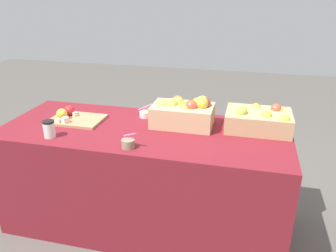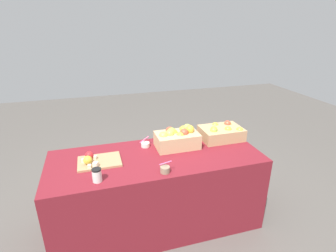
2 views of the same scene
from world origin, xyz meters
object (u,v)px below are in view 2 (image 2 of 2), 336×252
Objects in this scene: apple_crate_left at (221,132)px; apple_crate_middle at (178,138)px; sample_bowl_near at (145,144)px; sample_bowl_mid at (165,169)px; cutting_board_front at (96,160)px; coffee_cup at (97,175)px.

apple_crate_middle is at bearing -174.68° from apple_crate_left.
sample_bowl_mid is (0.06, -0.50, 0.01)m from sample_bowl_near.
apple_crate_middle is 1.12× the size of cutting_board_front.
sample_bowl_mid is (0.53, -0.31, 0.00)m from cutting_board_front.
apple_crate_middle is at bearing -15.98° from sample_bowl_near.
coffee_cup is (-0.00, -0.29, 0.03)m from cutting_board_front.
sample_bowl_mid is at bearing -2.60° from coffee_cup.
sample_bowl_near is at bearing 21.94° from cutting_board_front.
sample_bowl_mid is at bearing -83.37° from sample_bowl_near.
apple_crate_left is at bearing 5.32° from apple_crate_middle.
apple_crate_left reaches higher than sample_bowl_near.
sample_bowl_mid is 0.53m from coffee_cup.
apple_crate_middle is at bearing 7.69° from cutting_board_front.
sample_bowl_mid reaches higher than cutting_board_front.
sample_bowl_mid is at bearing -30.63° from cutting_board_front.
apple_crate_left is 0.87m from sample_bowl_mid.
sample_bowl_near is 0.99× the size of sample_bowl_mid.
cutting_board_front is 0.61m from sample_bowl_mid.
cutting_board_front is at bearing -158.06° from sample_bowl_near.
apple_crate_middle reaches higher than coffee_cup.
apple_crate_middle is 0.32m from sample_bowl_near.
coffee_cup reaches higher than sample_bowl_mid.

